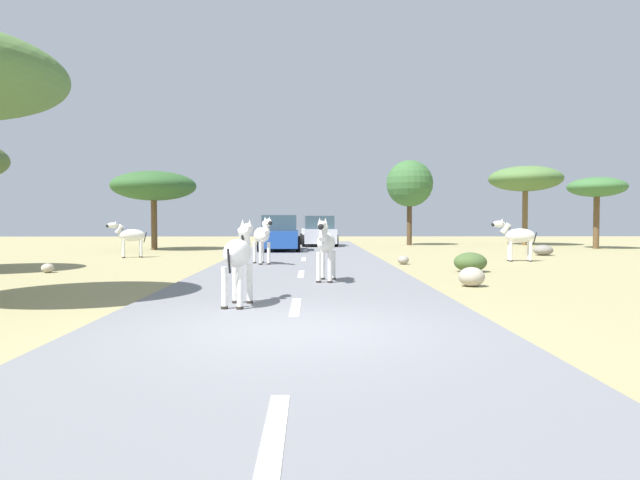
# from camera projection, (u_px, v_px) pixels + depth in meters

# --- Properties ---
(ground_plane) EXTENTS (90.00, 90.00, 0.00)m
(ground_plane) POSITION_uv_depth(u_px,v_px,m) (294.00, 333.00, 7.91)
(ground_plane) COLOR #998E60
(road) EXTENTS (6.00, 64.00, 0.05)m
(road) POSITION_uv_depth(u_px,v_px,m) (292.00, 331.00, 7.91)
(road) COLOR slate
(road) RESTS_ON ground_plane
(lane_markings) EXTENTS (0.16, 56.00, 0.01)m
(lane_markings) POSITION_uv_depth(u_px,v_px,m) (289.00, 345.00, 6.91)
(lane_markings) COLOR silver
(lane_markings) RESTS_ON road
(zebra_0) EXTENTS (0.60, 1.66, 1.57)m
(zebra_0) POSITION_uv_depth(u_px,v_px,m) (326.00, 244.00, 13.93)
(zebra_0) COLOR silver
(zebra_0) RESTS_ON road
(zebra_1) EXTENTS (1.70, 0.55, 1.60)m
(zebra_1) POSITION_uv_depth(u_px,v_px,m) (517.00, 236.00, 21.34)
(zebra_1) COLOR silver
(zebra_1) RESTS_ON ground_plane
(zebra_2) EXTENTS (0.89, 1.64, 1.63)m
(zebra_2) POSITION_uv_depth(u_px,v_px,m) (262.00, 236.00, 19.38)
(zebra_2) COLOR silver
(zebra_2) RESTS_ON road
(zebra_3) EXTENTS (0.56, 1.62, 1.53)m
(zebra_3) POSITION_uv_depth(u_px,v_px,m) (239.00, 254.00, 10.07)
(zebra_3) COLOR silver
(zebra_3) RESTS_ON road
(zebra_4) EXTENTS (1.53, 0.88, 1.52)m
(zebra_4) POSITION_uv_depth(u_px,v_px,m) (130.00, 236.00, 23.42)
(zebra_4) COLOR silver
(zebra_4) RESTS_ON ground_plane
(car_0) EXTENTS (2.22, 4.44, 1.74)m
(car_0) POSITION_uv_depth(u_px,v_px,m) (318.00, 232.00, 33.17)
(car_0) COLOR silver
(car_0) RESTS_ON road
(car_1) EXTENTS (2.07, 4.37, 1.74)m
(car_1) POSITION_uv_depth(u_px,v_px,m) (280.00, 234.00, 28.04)
(car_1) COLOR #1E479E
(car_1) RESTS_ON road
(tree_1) EXTENTS (4.41, 4.41, 4.85)m
(tree_1) POSITION_uv_depth(u_px,v_px,m) (525.00, 179.00, 34.74)
(tree_1) COLOR brown
(tree_1) RESTS_ON ground_plane
(tree_2) EXTENTS (2.86, 2.86, 5.22)m
(tree_2) POSITION_uv_depth(u_px,v_px,m) (410.00, 184.00, 34.82)
(tree_2) COLOR #4C3823
(tree_2) RESTS_ON ground_plane
(tree_3) EXTENTS (4.34, 4.34, 4.08)m
(tree_3) POSITION_uv_depth(u_px,v_px,m) (154.00, 186.00, 29.39)
(tree_3) COLOR brown
(tree_3) RESTS_ON ground_plane
(tree_5) EXTENTS (3.04, 3.04, 3.86)m
(tree_5) POSITION_uv_depth(u_px,v_px,m) (597.00, 188.00, 30.53)
(tree_5) COLOR brown
(tree_5) RESTS_ON ground_plane
(bush_0) EXTENTS (0.98, 0.88, 0.59)m
(bush_0) POSITION_uv_depth(u_px,v_px,m) (470.00, 262.00, 17.07)
(bush_0) COLOR #425B2D
(bush_0) RESTS_ON ground_plane
(rock_0) EXTENTS (0.84, 0.77, 0.46)m
(rock_0) POSITION_uv_depth(u_px,v_px,m) (543.00, 250.00, 24.94)
(rock_0) COLOR gray
(rock_0) RESTS_ON ground_plane
(rock_1) EXTENTS (0.61, 0.58, 0.46)m
(rock_1) POSITION_uv_depth(u_px,v_px,m) (472.00, 277.00, 13.35)
(rock_1) COLOR #A89E8C
(rock_1) RESTS_ON ground_plane
(rock_2) EXTENTS (0.39, 0.42, 0.30)m
(rock_2) POSITION_uv_depth(u_px,v_px,m) (403.00, 260.00, 19.97)
(rock_2) COLOR gray
(rock_2) RESTS_ON ground_plane
(rock_3) EXTENTS (0.36, 0.36, 0.28)m
(rock_3) POSITION_uv_depth(u_px,v_px,m) (48.00, 268.00, 16.79)
(rock_3) COLOR #A89E8C
(rock_3) RESTS_ON ground_plane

